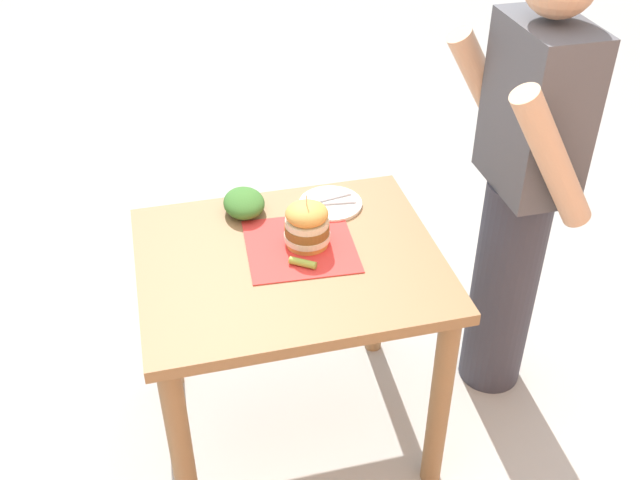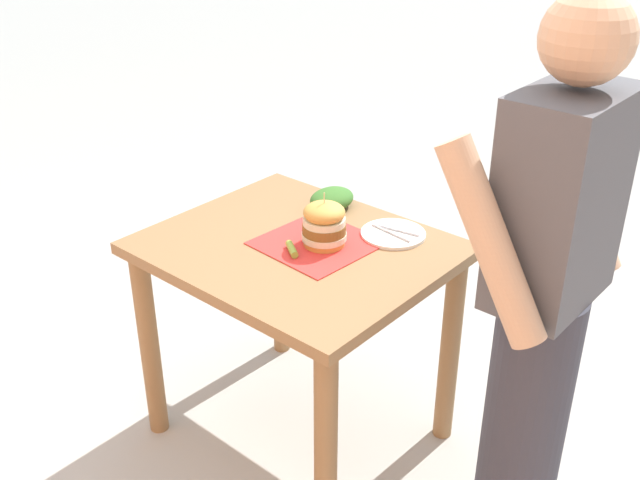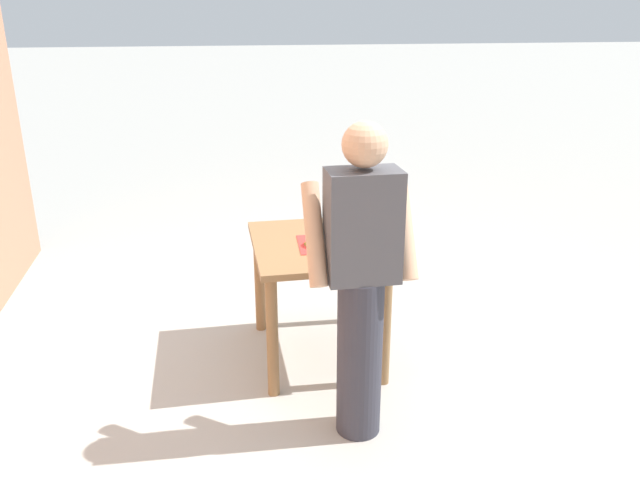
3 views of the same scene
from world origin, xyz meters
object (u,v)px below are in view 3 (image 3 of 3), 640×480
object	(u,v)px
sandwich	(328,234)
pickle_spear	(309,242)
patio_table	(317,264)
side_salad	(359,229)
side_plate_with_forks	(365,250)
diner_across_table	(361,281)

from	to	relation	value
sandwich	pickle_spear	xyz separation A→B (m)	(0.11, -0.04, -0.06)
patio_table	sandwich	xyz separation A→B (m)	(-0.05, 0.07, 0.23)
sandwich	pickle_spear	bearing A→B (deg)	-19.80
pickle_spear	patio_table	bearing A→B (deg)	-152.51
patio_table	pickle_spear	distance (m)	0.18
pickle_spear	side_salad	world-z (taller)	side_salad
pickle_spear	side_plate_with_forks	xyz separation A→B (m)	(-0.32, 0.17, -0.01)
side_plate_with_forks	side_salad	xyz separation A→B (m)	(-0.03, -0.30, 0.03)
patio_table	sandwich	distance (m)	0.25
pickle_spear	diner_across_table	world-z (taller)	diner_across_table
patio_table	diner_across_table	xyz separation A→B (m)	(-0.08, 0.82, 0.24)
pickle_spear	side_plate_with_forks	world-z (taller)	pickle_spear
diner_across_table	sandwich	bearing A→B (deg)	-88.14
side_plate_with_forks	side_salad	distance (m)	0.30
patio_table	side_salad	distance (m)	0.36
pickle_spear	diner_across_table	distance (m)	0.81
side_plate_with_forks	diner_across_table	bearing A→B (deg)	73.80
patio_table	pickle_spear	xyz separation A→B (m)	(0.06, 0.03, 0.17)
side_plate_with_forks	side_salad	size ratio (longest dim) A/B	1.22
side_plate_with_forks	diner_across_table	world-z (taller)	diner_across_table
sandwich	side_plate_with_forks	xyz separation A→B (m)	(-0.20, 0.13, -0.07)
pickle_spear	side_plate_with_forks	distance (m)	0.36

